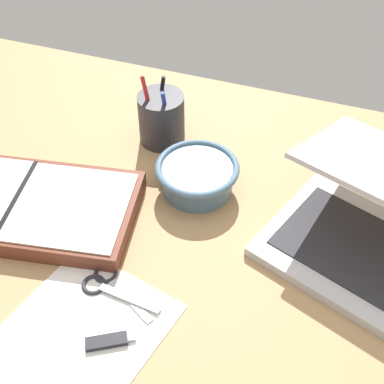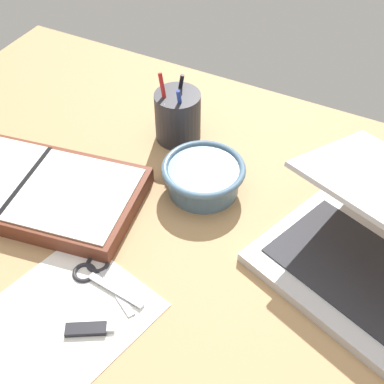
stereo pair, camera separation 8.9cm
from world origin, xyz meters
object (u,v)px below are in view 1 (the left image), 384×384
(bowl, at_px, (197,176))
(scissors, at_px, (107,284))
(planner, at_px, (19,205))
(pen_cup, at_px, (161,118))

(bowl, xyz_separation_m, scissors, (-0.06, -0.25, -0.03))
(bowl, relative_size, planner, 0.35)
(bowl, distance_m, scissors, 0.26)
(pen_cup, distance_m, scissors, 0.37)
(pen_cup, height_order, scissors, pen_cup)
(bowl, bearing_deg, pen_cup, 135.24)
(scissors, bearing_deg, bowl, 93.84)
(bowl, xyz_separation_m, planner, (-0.28, -0.16, -0.01))
(bowl, distance_m, planner, 0.32)
(planner, distance_m, scissors, 0.23)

